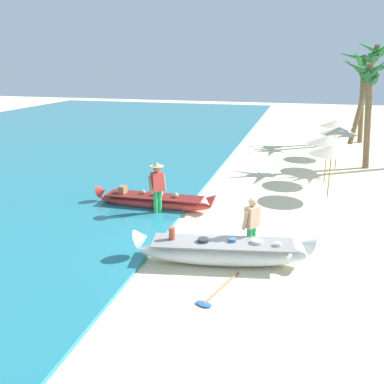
# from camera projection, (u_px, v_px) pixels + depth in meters

# --- Properties ---
(ground_plane) EXTENTS (80.00, 80.00, 0.00)m
(ground_plane) POSITION_uv_depth(u_px,v_px,m) (225.00, 250.00, 10.93)
(ground_plane) COLOR beige
(boat_white_foreground) EXTENTS (4.39, 1.50, 0.88)m
(boat_white_foreground) POSITION_uv_depth(u_px,v_px,m) (222.00, 252.00, 10.08)
(boat_white_foreground) COLOR white
(boat_white_foreground) RESTS_ON ground
(boat_red_midground) EXTENTS (4.17, 0.79, 0.74)m
(boat_red_midground) POSITION_uv_depth(u_px,v_px,m) (154.00, 201.00, 13.87)
(boat_red_midground) COLOR red
(boat_red_midground) RESTS_ON ground
(person_vendor_hatted) EXTENTS (0.54, 0.53, 1.74)m
(person_vendor_hatted) POSITION_uv_depth(u_px,v_px,m) (157.00, 185.00, 13.05)
(person_vendor_hatted) COLOR green
(person_vendor_hatted) RESTS_ON ground
(person_tourist_customer) EXTENTS (0.46, 0.56, 1.56)m
(person_tourist_customer) POSITION_uv_depth(u_px,v_px,m) (252.00, 224.00, 10.31)
(person_tourist_customer) COLOR green
(person_tourist_customer) RESTS_ON ground
(parasol_row_0) EXTENTS (1.60, 1.60, 1.91)m
(parasol_row_0) POSITION_uv_depth(u_px,v_px,m) (332.00, 150.00, 14.54)
(parasol_row_0) COLOR #8E6B47
(parasol_row_0) RESTS_ON ground
(parasol_row_1) EXTENTS (1.60, 1.60, 1.91)m
(parasol_row_1) POSITION_uv_depth(u_px,v_px,m) (328.00, 140.00, 16.38)
(parasol_row_1) COLOR #8E6B47
(parasol_row_1) RESTS_ON ground
(parasol_row_2) EXTENTS (1.60, 1.60, 1.91)m
(parasol_row_2) POSITION_uv_depth(u_px,v_px,m) (339.00, 131.00, 18.50)
(parasol_row_2) COLOR #8E6B47
(parasol_row_2) RESTS_ON ground
(parasol_row_3) EXTENTS (1.60, 1.60, 1.91)m
(parasol_row_3) POSITION_uv_depth(u_px,v_px,m) (336.00, 123.00, 20.69)
(parasol_row_3) COLOR #8E6B47
(parasol_row_3) RESTS_ON ground
(palm_tree_leaning_seaward) EXTENTS (2.88, 2.45, 4.92)m
(palm_tree_leaning_seaward) POSITION_uv_depth(u_px,v_px,m) (369.00, 81.00, 18.11)
(palm_tree_leaning_seaward) COLOR brown
(palm_tree_leaning_seaward) RESTS_ON ground
(palm_tree_mid_cluster) EXTENTS (2.84, 2.72, 5.88)m
(palm_tree_mid_cluster) POSITION_uv_depth(u_px,v_px,m) (374.00, 63.00, 23.10)
(palm_tree_mid_cluster) COLOR brown
(palm_tree_mid_cluster) RESTS_ON ground
(palm_tree_far_behind) EXTENTS (2.58, 2.62, 5.36)m
(palm_tree_far_behind) POSITION_uv_depth(u_px,v_px,m) (363.00, 68.00, 23.88)
(palm_tree_far_behind) COLOR brown
(palm_tree_far_behind) RESTS_ON ground
(paddle) EXTENTS (0.69, 1.63, 0.05)m
(paddle) POSITION_uv_depth(u_px,v_px,m) (216.00, 293.00, 8.84)
(paddle) COLOR #8E6B47
(paddle) RESTS_ON ground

